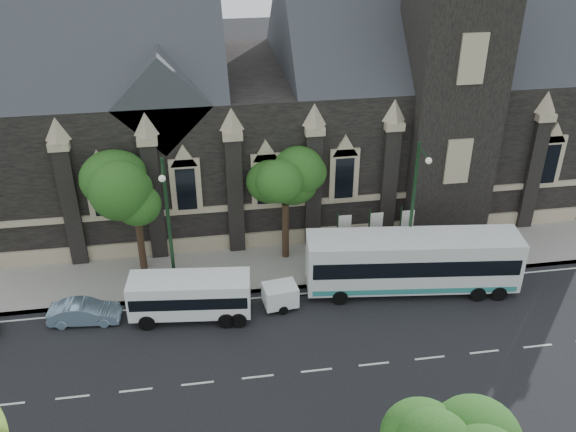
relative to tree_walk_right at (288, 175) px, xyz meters
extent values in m
plane|color=black|center=(-3.21, -10.71, -5.82)|extent=(160.00, 160.00, 0.00)
cube|color=gray|center=(-3.21, -1.21, -5.74)|extent=(80.00, 5.00, 0.15)
cube|color=black|center=(0.79, 8.79, -0.82)|extent=(40.00, 15.00, 10.00)
cube|color=#303238|center=(-11.21, 8.79, 4.18)|extent=(16.00, 15.00, 15.00)
cube|color=#303238|center=(10.79, 8.79, 4.18)|extent=(20.00, 15.00, 15.00)
cube|color=#303238|center=(-7.21, 4.29, 4.18)|extent=(6.00, 6.00, 6.00)
cube|color=black|center=(10.79, 2.79, 3.18)|extent=(5.50, 5.50, 18.00)
cube|color=tan|center=(0.79, 1.25, -2.62)|extent=(40.00, 0.22, 0.40)
cube|color=tan|center=(0.79, 1.25, -5.22)|extent=(40.00, 0.25, 1.20)
cube|color=black|center=(-1.21, 1.11, -1.02)|extent=(1.20, 0.12, 2.80)
sphere|color=#224D18|center=(3.39, -19.61, -0.74)|extent=(2.40, 2.40, 2.40)
cylinder|color=black|center=(-0.21, -0.21, -3.84)|extent=(0.44, 0.44, 3.96)
sphere|color=#224D18|center=(-0.21, -0.21, -0.18)|extent=(3.84, 3.84, 3.84)
sphere|color=#224D18|center=(0.51, 0.51, 0.54)|extent=(2.88, 2.88, 2.88)
cylinder|color=black|center=(-9.21, -0.21, -3.84)|extent=(0.44, 0.44, 3.96)
sphere|color=#224D18|center=(-9.21, -0.21, -0.25)|extent=(3.68, 3.68, 3.68)
sphere|color=#224D18|center=(-8.52, 0.48, 0.44)|extent=(2.76, 2.76, 2.76)
cylinder|color=#16311B|center=(6.79, -3.41, -1.32)|extent=(0.20, 0.20, 9.00)
cylinder|color=#16311B|center=(6.79, -4.21, 2.88)|extent=(0.10, 1.60, 0.10)
sphere|color=silver|center=(6.79, -5.01, 2.78)|extent=(0.36, 0.36, 0.36)
cylinder|color=#16311B|center=(-7.21, -3.41, -1.32)|extent=(0.20, 0.20, 9.00)
cylinder|color=#16311B|center=(-7.21, -4.21, 2.88)|extent=(0.10, 1.60, 0.10)
sphere|color=silver|center=(-7.21, -5.01, 2.78)|extent=(0.36, 0.36, 0.36)
cylinder|color=#16311B|center=(2.79, -1.71, -3.82)|extent=(0.10, 0.10, 4.00)
cube|color=white|center=(3.24, -1.71, -3.22)|extent=(0.80, 0.04, 2.20)
cylinder|color=#16311B|center=(4.79, -1.71, -3.82)|extent=(0.10, 0.10, 4.00)
cube|color=white|center=(5.24, -1.71, -3.22)|extent=(0.80, 0.04, 2.20)
cylinder|color=#16311B|center=(6.79, -1.71, -3.82)|extent=(0.10, 0.10, 4.00)
cube|color=white|center=(7.24, -1.71, -3.22)|extent=(0.80, 0.04, 2.20)
cube|color=silver|center=(6.66, -4.71, -3.78)|extent=(12.64, 3.97, 3.17)
cube|color=black|center=(6.66, -4.71, -3.57)|extent=(12.15, 3.96, 1.01)
cube|color=teal|center=(6.66, -4.71, -5.07)|extent=(12.15, 3.95, 0.35)
cylinder|color=black|center=(2.19, -5.51, -5.37)|extent=(0.93, 0.38, 0.90)
cylinder|color=black|center=(2.48, -2.93, -5.37)|extent=(0.93, 0.38, 0.90)
cylinder|color=black|center=(10.22, -6.42, -5.37)|extent=(0.93, 0.38, 0.90)
cylinder|color=black|center=(10.51, -3.84, -5.37)|extent=(0.93, 0.38, 0.90)
cylinder|color=black|center=(11.45, -6.56, -5.37)|extent=(0.93, 0.38, 0.90)
cylinder|color=black|center=(11.74, -3.98, -5.37)|extent=(0.93, 0.38, 0.90)
cube|color=white|center=(-6.36, -5.34, -4.30)|extent=(6.87, 2.81, 2.13)
cube|color=black|center=(-6.36, -5.34, -4.22)|extent=(6.61, 2.82, 0.72)
cylinder|color=black|center=(-8.80, -6.13, -5.37)|extent=(0.92, 0.38, 0.90)
cylinder|color=black|center=(-8.57, -4.04, -5.37)|extent=(0.92, 0.38, 0.90)
cylinder|color=black|center=(-4.48, -6.60, -5.37)|extent=(0.92, 0.38, 0.90)
cylinder|color=black|center=(-4.26, -4.51, -5.37)|extent=(0.92, 0.38, 0.90)
cylinder|color=black|center=(-3.82, -6.67, -5.37)|extent=(0.92, 0.38, 0.90)
cylinder|color=black|center=(-3.59, -4.58, -5.37)|extent=(0.92, 0.38, 0.90)
cube|color=white|center=(-1.29, -5.24, -4.96)|extent=(2.05, 1.64, 1.23)
cylinder|color=black|center=(-1.20, -5.95, -5.55)|extent=(0.55, 0.25, 0.53)
cylinder|color=black|center=(-1.38, -4.54, -5.55)|extent=(0.55, 0.25, 0.53)
cylinder|color=black|center=(-0.07, -5.09, -5.30)|extent=(1.14, 0.22, 0.08)
imported|color=#7D9AB5|center=(-12.23, -4.90, -5.17)|extent=(4.03, 1.68, 1.29)
camera|label=1|loc=(-5.36, -34.44, 17.02)|focal=39.80mm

